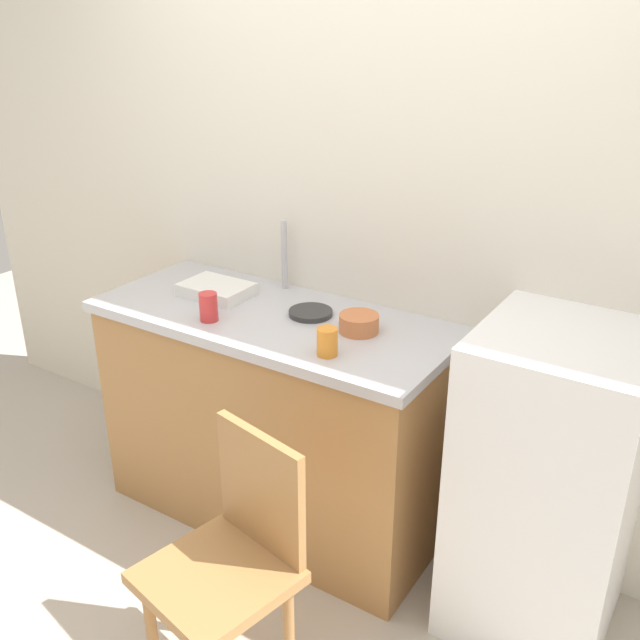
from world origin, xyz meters
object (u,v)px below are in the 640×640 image
(cup_orange, at_px, (327,342))
(dish_tray, at_px, (216,289))
(chair, at_px, (232,560))
(refrigerator, at_px, (547,487))
(hotplate, at_px, (311,313))
(terracotta_bowl, at_px, (359,323))
(cup_red, at_px, (209,307))

(cup_orange, bearing_deg, dish_tray, 161.99)
(dish_tray, bearing_deg, chair, -48.55)
(refrigerator, distance_m, hotplate, 1.05)
(terracotta_bowl, height_order, cup_red, cup_red)
(chair, bearing_deg, cup_red, 145.69)
(dish_tray, bearing_deg, hotplate, 4.55)
(cup_orange, bearing_deg, cup_red, 179.24)
(hotplate, relative_size, cup_red, 1.56)
(refrigerator, relative_size, cup_orange, 11.36)
(chair, relative_size, terracotta_bowl, 6.06)
(dish_tray, distance_m, hotplate, 0.44)
(dish_tray, bearing_deg, terracotta_bowl, 0.27)
(terracotta_bowl, bearing_deg, refrigerator, -1.36)
(cup_red, bearing_deg, refrigerator, 8.91)
(terracotta_bowl, bearing_deg, dish_tray, -179.73)
(dish_tray, xyz_separation_m, hotplate, (0.44, 0.04, -0.02))
(chair, height_order, cup_red, cup_red)
(cup_red, bearing_deg, hotplate, 40.04)
(dish_tray, height_order, cup_red, cup_red)
(hotplate, height_order, cup_red, cup_red)
(cup_red, bearing_deg, cup_orange, -0.76)
(refrigerator, height_order, chair, refrigerator)
(refrigerator, distance_m, chair, 1.06)
(refrigerator, distance_m, cup_red, 1.36)
(terracotta_bowl, height_order, cup_orange, cup_orange)
(hotplate, bearing_deg, cup_orange, -47.24)
(dish_tray, bearing_deg, refrigerator, -0.58)
(chair, xyz_separation_m, cup_red, (-0.56, 0.59, 0.49))
(chair, xyz_separation_m, hotplate, (-0.27, 0.84, 0.45))
(refrigerator, bearing_deg, terracotta_bowl, 178.64)
(terracotta_bowl, distance_m, cup_orange, 0.22)
(chair, distance_m, cup_red, 0.95)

